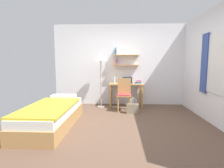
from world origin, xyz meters
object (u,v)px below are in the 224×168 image
(desk, at_px, (126,88))
(standing_lamp, at_px, (101,60))
(bed, at_px, (52,115))
(handbag, at_px, (132,108))
(book_stack, at_px, (138,82))
(desk_chair, at_px, (124,93))
(laptop, at_px, (127,82))
(water_bottle, at_px, (114,80))

(desk, distance_m, standing_lamp, 1.17)
(bed, height_order, handbag, bed)
(book_stack, relative_size, handbag, 0.57)
(bed, distance_m, desk_chair, 2.07)
(desk, relative_size, handbag, 2.47)
(bed, height_order, desk_chair, desk_chair)
(desk_chair, bearing_deg, laptop, 78.65)
(standing_lamp, xyz_separation_m, laptop, (0.82, 0.20, -0.68))
(laptop, xyz_separation_m, water_bottle, (-0.41, -0.05, 0.06))
(standing_lamp, bearing_deg, book_stack, 5.57)
(bed, relative_size, book_stack, 8.32)
(desk, relative_size, desk_chair, 1.14)
(desk_chair, relative_size, book_stack, 3.80)
(laptop, relative_size, water_bottle, 1.48)
(bed, xyz_separation_m, desk_chair, (1.58, 1.32, 0.27))
(laptop, relative_size, book_stack, 1.29)
(desk_chair, xyz_separation_m, book_stack, (0.45, 0.47, 0.28))
(bed, bearing_deg, laptop, 48.04)
(laptop, distance_m, book_stack, 0.35)
(standing_lamp, relative_size, water_bottle, 7.81)
(bed, relative_size, standing_lamp, 1.22)
(desk, height_order, water_bottle, water_bottle)
(water_bottle, bearing_deg, handbag, -56.77)
(book_stack, distance_m, handbag, 1.02)
(desk_chair, xyz_separation_m, laptop, (0.11, 0.56, 0.27))
(bed, distance_m, desk, 2.47)
(desk_chair, xyz_separation_m, handbag, (0.22, -0.28, -0.36))
(standing_lamp, distance_m, water_bottle, 0.76)
(bed, xyz_separation_m, handbag, (1.80, 1.03, -0.09))
(desk, height_order, desk_chair, desk_chair)
(handbag, bearing_deg, book_stack, 72.80)
(desk, relative_size, laptop, 3.34)
(desk, height_order, handbag, desk)
(bed, bearing_deg, desk, 47.63)
(bed, height_order, laptop, laptop)
(handbag, bearing_deg, desk, 100.76)
(bed, xyz_separation_m, book_stack, (2.03, 1.79, 0.55))
(desk, distance_m, water_bottle, 0.45)
(book_stack, height_order, handbag, book_stack)
(desk_chair, bearing_deg, standing_lamp, 152.78)
(desk, xyz_separation_m, laptop, (0.04, 0.07, 0.19))
(handbag, bearing_deg, standing_lamp, 145.14)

